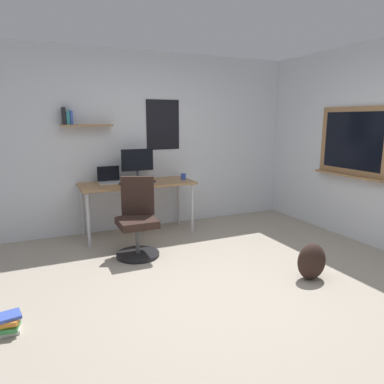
{
  "coord_description": "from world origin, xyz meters",
  "views": [
    {
      "loc": [
        -1.58,
        -2.76,
        1.63
      ],
      "look_at": [
        0.01,
        0.72,
        0.85
      ],
      "focal_mm": 33.3,
      "sensor_mm": 36.0,
      "label": 1
    }
  ],
  "objects": [
    {
      "name": "monitor_primary",
      "position": [
        -0.19,
        2.15,
        1.03
      ],
      "size": [
        0.46,
        0.17,
        0.46
      ],
      "color": "#38383D",
      "rests_on": "desk"
    },
    {
      "name": "laptop",
      "position": [
        -0.59,
        2.2,
        0.81
      ],
      "size": [
        0.31,
        0.21,
        0.23
      ],
      "color": "#ADAFB5",
      "rests_on": "desk"
    },
    {
      "name": "ground_plane",
      "position": [
        0.0,
        0.0,
        0.0
      ],
      "size": [
        5.2,
        5.2,
        0.0
      ],
      "primitive_type": "plane",
      "color": "#9E9384",
      "rests_on": "ground"
    },
    {
      "name": "office_chair",
      "position": [
        -0.46,
        1.29,
        0.41
      ],
      "size": [
        0.53,
        0.55,
        0.95
      ],
      "color": "black",
      "rests_on": "ground"
    },
    {
      "name": "coffee_mug",
      "position": [
        0.46,
        2.02,
        0.8
      ],
      "size": [
        0.08,
        0.08,
        0.09
      ],
      "primitive_type": "cylinder",
      "color": "#334CA5",
      "rests_on": "desk"
    },
    {
      "name": "backpack",
      "position": [
        0.98,
        -0.13,
        0.19
      ],
      "size": [
        0.32,
        0.22,
        0.38
      ],
      "primitive_type": "ellipsoid",
      "color": "black",
      "rests_on": "ground"
    },
    {
      "name": "keyboard",
      "position": [
        -0.31,
        1.97,
        0.77
      ],
      "size": [
        0.37,
        0.13,
        0.02
      ],
      "primitive_type": "cube",
      "color": "black",
      "rests_on": "desk"
    },
    {
      "name": "desk",
      "position": [
        -0.23,
        2.05,
        0.69
      ],
      "size": [
        1.59,
        0.64,
        0.76
      ],
      "color": "#997047",
      "rests_on": "ground"
    },
    {
      "name": "wall_back",
      "position": [
        -0.0,
        2.45,
        1.3
      ],
      "size": [
        5.0,
        0.3,
        2.6
      ],
      "color": "silver",
      "rests_on": "ground"
    },
    {
      "name": "book_stack_on_floor",
      "position": [
        -1.87,
        0.11,
        0.08
      ],
      "size": [
        0.25,
        0.2,
        0.16
      ],
      "color": "silver",
      "rests_on": "ground"
    },
    {
      "name": "computer_mouse",
      "position": [
        -0.03,
        1.97,
        0.77
      ],
      "size": [
        0.1,
        0.06,
        0.03
      ],
      "primitive_type": "ellipsoid",
      "color": "#262628",
      "rests_on": "desk"
    }
  ]
}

